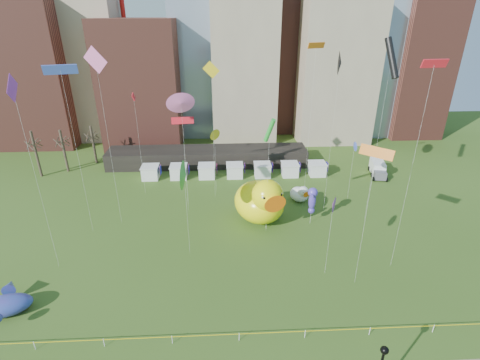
{
  "coord_description": "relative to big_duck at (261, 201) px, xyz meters",
  "views": [
    {
      "loc": [
        -1.15,
        -23.45,
        26.99
      ],
      "look_at": [
        0.53,
        8.7,
        12.0
      ],
      "focal_mm": 27.0,
      "sensor_mm": 36.0,
      "label": 1
    }
  ],
  "objects": [
    {
      "name": "kite_1",
      "position": [
        -19.72,
        0.82,
        18.27
      ],
      "size": [
        2.99,
        1.03,
        23.56
      ],
      "color": "silver",
      "rests_on": "ground"
    },
    {
      "name": "skyline",
      "position": [
        -1.8,
        40.63,
        18.13
      ],
      "size": [
        101.0,
        23.0,
        68.0
      ],
      "color": "brown",
      "rests_on": "ground"
    },
    {
      "name": "big_duck",
      "position": [
        0.0,
        0.0,
        0.0
      ],
      "size": [
        9.02,
        10.27,
        7.22
      ],
      "rotation": [
        0.0,
        0.0,
        0.32
      ],
      "color": "#FFF60D",
      "rests_on": "ground"
    },
    {
      "name": "kite_15",
      "position": [
        6.2,
        -11.56,
        5.54
      ],
      "size": [
        0.84,
        1.47,
        9.64
      ],
      "color": "silver",
      "rests_on": "ground"
    },
    {
      "name": "kite_0",
      "position": [
        -10.61,
        5.28,
        10.0
      ],
      "size": [
        3.1,
        0.75,
        13.85
      ],
      "color": "silver",
      "rests_on": "ground"
    },
    {
      "name": "whale_inflatable",
      "position": [
        -26.81,
        -15.8,
        -2.31
      ],
      "size": [
        5.52,
        6.34,
        2.2
      ],
      "rotation": [
        0.0,
        0.0,
        0.29
      ],
      "color": "#44338C",
      "rests_on": "ground"
    },
    {
      "name": "bare_trees",
      "position": [
        -34.21,
        20.11,
        0.7
      ],
      "size": [
        8.44,
        6.44,
        8.5
      ],
      "color": "#382B21",
      "rests_on": "ground"
    },
    {
      "name": "kite_7",
      "position": [
        -24.63,
        -8.77,
        16.78
      ],
      "size": [
        0.28,
        2.68,
        21.93
      ],
      "color": "silver",
      "rests_on": "ground"
    },
    {
      "name": "pavilion",
      "position": [
        -8.05,
        21.56,
        -1.71
      ],
      "size": [
        38.0,
        6.0,
        3.2
      ],
      "primitive_type": "cube",
      "color": "black",
      "rests_on": "ground"
    },
    {
      "name": "small_duck",
      "position": [
        6.77,
        5.64,
        -2.0
      ],
      "size": [
        3.74,
        4.1,
        2.86
      ],
      "rotation": [
        0.0,
        0.0,
        0.4
      ],
      "color": "white",
      "rests_on": "ground"
    },
    {
      "name": "kite_6",
      "position": [
        6.84,
        3.48,
        19.64
      ],
      "size": [
        2.37,
        1.24,
        23.63
      ],
      "color": "silver",
      "rests_on": "ground"
    },
    {
      "name": "kite_11",
      "position": [
        0.53,
        -2.41,
        10.79
      ],
      "size": [
        1.46,
        1.84,
        15.71
      ],
      "color": "silver",
      "rests_on": "ground"
    },
    {
      "name": "kite_5",
      "position": [
        -23.08,
        -1.23,
        17.77
      ],
      "size": [
        3.62,
        1.45,
        21.75
      ],
      "color": "silver",
      "rests_on": "ground"
    },
    {
      "name": "vendor_tents",
      "position": [
        -3.03,
        15.56,
        -2.21
      ],
      "size": [
        33.24,
        2.8,
        2.4
      ],
      "color": "white",
      "rests_on": "ground"
    },
    {
      "name": "kite_10",
      "position": [
        9.75,
        2.43,
        17.88
      ],
      "size": [
        1.1,
        2.83,
        22.63
      ],
      "color": "silver",
      "rests_on": "ground"
    },
    {
      "name": "kite_16",
      "position": [
        14.31,
        -10.63,
        19.2
      ],
      "size": [
        2.6,
        0.7,
        23.17
      ],
      "color": "silver",
      "rests_on": "ground"
    },
    {
      "name": "kite_14",
      "position": [
        9.07,
        -13.3,
        11.86
      ],
      "size": [
        2.61,
        2.54,
        15.74
      ],
      "color": "silver",
      "rests_on": "ground"
    },
    {
      "name": "kite_12",
      "position": [
        -6.49,
        7.75,
        15.93
      ],
      "size": [
        2.38,
        0.08,
        21.0
      ],
      "color": "silver",
      "rests_on": "ground"
    },
    {
      "name": "caution_tape",
      "position": [
        -4.05,
        -20.44,
        -2.63
      ],
      "size": [
        50.0,
        0.06,
        0.9
      ],
      "color": "white",
      "rests_on": "ground"
    },
    {
      "name": "kite_4",
      "position": [
        -6.34,
        9.56,
        6.55
      ],
      "size": [
        1.13,
        1.44,
        10.7
      ],
      "color": "silver",
      "rests_on": "ground"
    },
    {
      "name": "seahorse_purple",
      "position": [
        6.95,
        -1.01,
        0.64
      ],
      "size": [
        1.72,
        1.93,
        5.59
      ],
      "rotation": [
        0.0,
        0.0,
        -0.38
      ],
      "color": "silver",
      "rests_on": "ground"
    },
    {
      "name": "kite_13",
      "position": [
        14.65,
        6.24,
        5.41
      ],
      "size": [
        0.29,
        1.39,
        9.44
      ],
      "color": "silver",
      "rests_on": "ground"
    },
    {
      "name": "box_truck",
      "position": [
        22.96,
        14.98,
        -2.04
      ],
      "size": [
        3.28,
        6.14,
        2.48
      ],
      "rotation": [
        0.0,
        0.0,
        -0.2
      ],
      "color": "white",
      "rests_on": "ground"
    },
    {
      "name": "kite_8",
      "position": [
        -17.96,
        9.62,
        12.39
      ],
      "size": [
        0.82,
        2.6,
        16.23
      ],
      "color": "silver",
      "rests_on": "ground"
    },
    {
      "name": "seahorse_green",
      "position": [
        0.57,
        -2.0,
        0.6
      ],
      "size": [
        1.54,
        1.8,
        5.52
      ],
      "rotation": [
        0.0,
        0.0,
        -0.21
      ],
      "color": "silver",
      "rests_on": "ground"
    },
    {
      "name": "ground",
      "position": [
        -4.05,
        -20.44,
        -3.31
      ],
      "size": [
        160.0,
        160.0,
        0.0
      ],
      "primitive_type": "plane",
      "color": "#36541A",
      "rests_on": "ground"
    },
    {
      "name": "kite_3",
      "position": [
        -9.49,
        -6.95,
        7.22
      ],
      "size": [
        0.5,
        3.06,
        12.06
      ],
      "color": "silver",
      "rests_on": "ground"
    },
    {
      "name": "kite_9",
      "position": [
        -10.5,
        3.78,
        12.82
      ],
      "size": [
        2.55,
        1.33,
        17.47
      ],
      "color": "silver",
      "rests_on": "ground"
    },
    {
      "name": "kite_2",
      "position": [
        15.08,
        -0.15,
        18.76
      ],
      "size": [
        1.9,
        2.85,
        24.45
      ],
      "color": "silver",
      "rests_on": "ground"
    }
  ]
}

